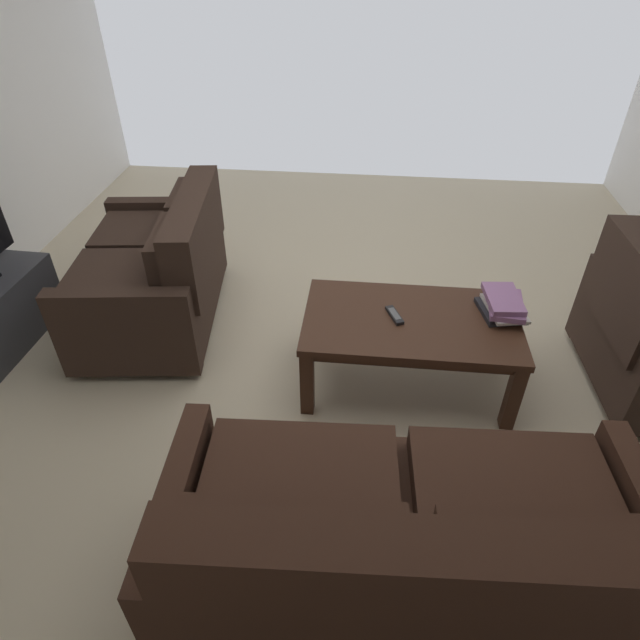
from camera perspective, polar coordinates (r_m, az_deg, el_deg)
ground_plane at (r=3.42m, az=1.83°, el=-2.90°), size 5.15×5.74×0.01m
sofa_main at (r=2.11m, az=9.12°, el=-22.97°), size 1.81×0.90×0.87m
loveseat_near at (r=3.59m, az=-16.87°, el=4.94°), size 0.95×1.34×0.87m
coffee_table at (r=2.96m, az=9.60°, el=-0.88°), size 1.16×0.67×0.46m
book_stack at (r=3.05m, az=18.95°, el=1.50°), size 0.26×0.32×0.11m
tv_remote at (r=2.91m, az=7.93°, el=0.51°), size 0.10×0.16×0.02m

